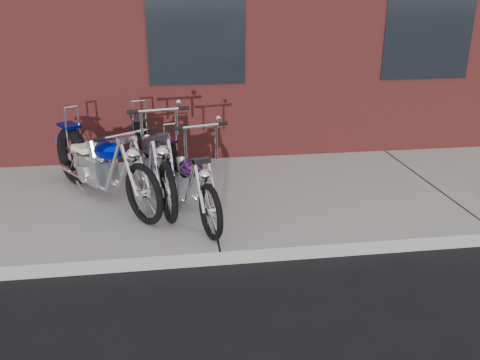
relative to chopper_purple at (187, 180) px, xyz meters
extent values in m
plane|color=black|center=(0.28, -1.07, -0.53)|extent=(120.00, 120.00, 0.00)
cube|color=gray|center=(0.28, 0.43, -0.45)|extent=(22.00, 3.00, 0.15)
torus|color=black|center=(-0.15, 0.51, -0.04)|extent=(0.31, 0.68, 0.67)
torus|color=black|center=(0.25, -0.89, -0.08)|extent=(0.23, 0.60, 0.60)
cube|color=#9BA0A8|center=(0.02, -0.06, -0.05)|extent=(0.35, 0.43, 0.28)
ellipsoid|color=#491D66|center=(0.09, -0.31, 0.22)|extent=(0.37, 0.56, 0.29)
cube|color=black|center=(-0.05, 0.17, 0.13)|extent=(0.29, 0.31, 0.06)
cylinder|color=silver|center=(0.22, -0.78, 0.17)|extent=(0.11, 0.27, 0.50)
cylinder|color=silver|center=(0.19, -0.67, 0.78)|extent=(0.50, 0.17, 0.03)
cylinder|color=silver|center=(-0.13, 0.44, 0.31)|extent=(0.03, 0.03, 0.45)
cylinder|color=silver|center=(0.07, 0.17, -0.17)|extent=(0.27, 0.82, 0.04)
torus|color=black|center=(-1.35, 0.98, 0.01)|extent=(0.57, 0.73, 0.78)
torus|color=black|center=(-0.39, -0.42, -0.03)|extent=(0.46, 0.62, 0.70)
cube|color=#9BA0A8|center=(-0.96, 0.41, 0.00)|extent=(0.50, 0.53, 0.32)
ellipsoid|color=#000EC2|center=(-0.79, 0.16, 0.31)|extent=(0.57, 0.65, 0.33)
cube|color=beige|center=(-1.12, 0.64, 0.22)|extent=(0.39, 0.40, 0.06)
cylinder|color=silver|center=(-0.46, -0.31, 0.26)|extent=(0.21, 0.28, 0.58)
cylinder|color=silver|center=(-0.54, -0.20, 0.61)|extent=(0.51, 0.37, 0.03)
cylinder|color=silver|center=(-1.31, 0.91, 0.42)|extent=(0.03, 0.03, 0.52)
cylinder|color=silver|center=(-0.99, 0.68, -0.14)|extent=(0.60, 0.83, 0.05)
torus|color=black|center=(-0.55, 1.23, 0.01)|extent=(0.32, 0.79, 0.78)
torus|color=black|center=(-0.18, -0.43, -0.03)|extent=(0.23, 0.70, 0.70)
cube|color=#9BA0A8|center=(-0.40, 0.55, 0.00)|extent=(0.39, 0.49, 0.32)
ellipsoid|color=#2A2732|center=(-0.33, 0.26, 0.31)|extent=(0.40, 0.64, 0.33)
cube|color=black|center=(-0.46, 0.83, 0.22)|extent=(0.32, 0.35, 0.06)
cylinder|color=silver|center=(-0.21, -0.30, 0.26)|extent=(0.11, 0.32, 0.58)
cylinder|color=silver|center=(-0.24, -0.17, 0.84)|extent=(0.59, 0.16, 0.03)
cylinder|color=silver|center=(-0.53, 1.14, 0.42)|extent=(0.03, 0.03, 0.52)
cylinder|color=silver|center=(-0.32, 0.81, -0.14)|extent=(0.26, 0.96, 0.05)
camera|label=1|loc=(-0.16, -5.53, 2.07)|focal=38.00mm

